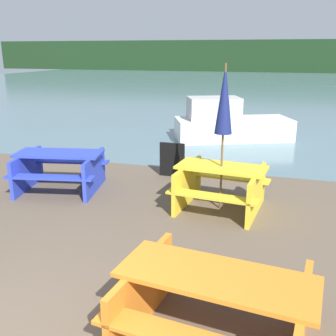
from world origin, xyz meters
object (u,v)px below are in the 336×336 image
at_px(picnic_table_orange, 215,302).
at_px(umbrella_navy, 224,100).
at_px(picnic_table_yellow, 221,184).
at_px(boat, 228,124).
at_px(picnic_table_blue, 60,167).
at_px(signboard, 172,160).

xyz_separation_m(picnic_table_orange, umbrella_navy, (-0.49, 3.35, 1.44)).
bearing_deg(picnic_table_yellow, umbrella_navy, 0.00).
relative_size(umbrella_navy, boat, 0.66).
relative_size(picnic_table_yellow, boat, 0.44).
bearing_deg(picnic_table_blue, picnic_table_yellow, -1.26).
xyz_separation_m(picnic_table_orange, boat, (-1.18, 9.03, 0.03)).
bearing_deg(signboard, picnic_table_orange, -69.62).
distance_m(picnic_table_yellow, picnic_table_blue, 3.22).
height_order(picnic_table_blue, boat, boat).
height_order(picnic_table_yellow, umbrella_navy, umbrella_navy).
distance_m(umbrella_navy, signboard, 2.56).
bearing_deg(picnic_table_orange, boat, 97.42).
relative_size(picnic_table_orange, umbrella_navy, 0.78).
xyz_separation_m(picnic_table_yellow, boat, (-0.68, 5.68, 0.03)).
xyz_separation_m(picnic_table_orange, signboard, (-1.82, 4.91, -0.08)).
distance_m(picnic_table_orange, picnic_table_yellow, 3.39).
relative_size(picnic_table_blue, boat, 0.50).
height_order(picnic_table_blue, signboard, picnic_table_blue).
xyz_separation_m(umbrella_navy, signboard, (-1.33, 1.56, -1.53)).
xyz_separation_m(picnic_table_blue, umbrella_navy, (3.22, -0.07, 1.44)).
xyz_separation_m(picnic_table_yellow, picnic_table_blue, (-3.22, 0.07, 0.00)).
xyz_separation_m(picnic_table_orange, picnic_table_blue, (-3.71, 3.42, 0.00)).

